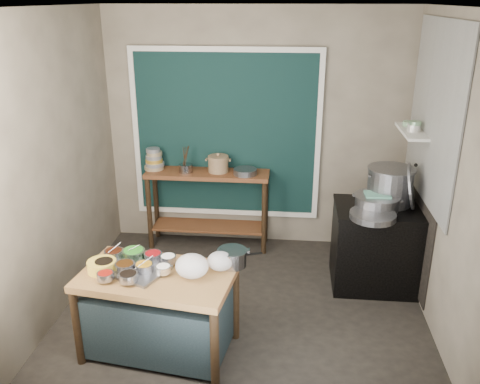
# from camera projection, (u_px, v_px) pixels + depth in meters

# --- Properties ---
(floor) EXTENTS (3.50, 3.00, 0.02)m
(floor) POSITION_uv_depth(u_px,v_px,m) (244.00, 306.00, 5.06)
(floor) COLOR #29251F
(floor) RESTS_ON ground
(back_wall) EXTENTS (3.50, 0.02, 2.80)m
(back_wall) POSITION_uv_depth(u_px,v_px,m) (256.00, 131.00, 5.96)
(back_wall) COLOR gray
(back_wall) RESTS_ON floor
(left_wall) EXTENTS (0.02, 3.00, 2.80)m
(left_wall) POSITION_uv_depth(u_px,v_px,m) (56.00, 166.00, 4.72)
(left_wall) COLOR gray
(left_wall) RESTS_ON floor
(right_wall) EXTENTS (0.02, 3.00, 2.80)m
(right_wall) POSITION_uv_depth(u_px,v_px,m) (446.00, 178.00, 4.39)
(right_wall) COLOR gray
(right_wall) RESTS_ON floor
(ceiling) EXTENTS (3.50, 3.00, 0.02)m
(ceiling) POSITION_uv_depth(u_px,v_px,m) (244.00, 5.00, 4.05)
(ceiling) COLOR gray
(ceiling) RESTS_ON back_wall
(curtain_panel) EXTENTS (2.10, 0.02, 1.90)m
(curtain_panel) POSITION_uv_depth(u_px,v_px,m) (226.00, 135.00, 5.97)
(curtain_panel) COLOR black
(curtain_panel) RESTS_ON back_wall
(curtain_frame) EXTENTS (2.22, 0.03, 2.02)m
(curtain_frame) POSITION_uv_depth(u_px,v_px,m) (226.00, 135.00, 5.96)
(curtain_frame) COLOR beige
(curtain_frame) RESTS_ON back_wall
(tile_panel) EXTENTS (0.02, 1.70, 1.70)m
(tile_panel) POSITION_uv_depth(u_px,v_px,m) (434.00, 114.00, 4.75)
(tile_panel) COLOR #B2B2AA
(tile_panel) RESTS_ON right_wall
(soot_patch) EXTENTS (0.01, 1.30, 1.30)m
(soot_patch) POSITION_uv_depth(u_px,v_px,m) (417.00, 221.00, 5.25)
(soot_patch) COLOR black
(soot_patch) RESTS_ON right_wall
(wall_shelf) EXTENTS (0.22, 0.70, 0.03)m
(wall_shelf) POSITION_uv_depth(u_px,v_px,m) (412.00, 131.00, 5.12)
(wall_shelf) COLOR beige
(wall_shelf) RESTS_ON right_wall
(prep_table) EXTENTS (1.34, 0.89, 0.75)m
(prep_table) POSITION_uv_depth(u_px,v_px,m) (159.00, 313.00, 4.29)
(prep_table) COLOR olive
(prep_table) RESTS_ON floor
(back_counter) EXTENTS (1.45, 0.40, 0.95)m
(back_counter) POSITION_uv_depth(u_px,v_px,m) (208.00, 209.00, 6.13)
(back_counter) COLOR brown
(back_counter) RESTS_ON floor
(stove_block) EXTENTS (0.90, 0.68, 0.85)m
(stove_block) POSITION_uv_depth(u_px,v_px,m) (377.00, 248.00, 5.29)
(stove_block) COLOR black
(stove_block) RESTS_ON floor
(stove_top) EXTENTS (0.92, 0.69, 0.03)m
(stove_top) POSITION_uv_depth(u_px,v_px,m) (381.00, 209.00, 5.14)
(stove_top) COLOR black
(stove_top) RESTS_ON stove_block
(condiment_tray) EXTENTS (0.64, 0.56, 0.02)m
(condiment_tray) POSITION_uv_depth(u_px,v_px,m) (134.00, 269.00, 4.21)
(condiment_tray) COLOR gray
(condiment_tray) RESTS_ON prep_table
(condiment_bowls) EXTENTS (0.66, 0.54, 0.08)m
(condiment_bowls) POSITION_uv_depth(u_px,v_px,m) (131.00, 263.00, 4.21)
(condiment_bowls) COLOR gray
(condiment_bowls) RESTS_ON condiment_tray
(yellow_basin) EXTENTS (0.31, 0.31, 0.09)m
(yellow_basin) POSITION_uv_depth(u_px,v_px,m) (102.00, 266.00, 4.18)
(yellow_basin) COLOR yellow
(yellow_basin) RESTS_ON prep_table
(saucepan) EXTENTS (0.33, 0.33, 0.14)m
(saucepan) POSITION_uv_depth(u_px,v_px,m) (232.00, 258.00, 4.27)
(saucepan) COLOR gray
(saucepan) RESTS_ON prep_table
(plastic_bag_a) EXTENTS (0.31, 0.28, 0.20)m
(plastic_bag_a) POSITION_uv_depth(u_px,v_px,m) (192.00, 266.00, 4.07)
(plastic_bag_a) COLOR white
(plastic_bag_a) RESTS_ON prep_table
(plastic_bag_b) EXTENTS (0.27, 0.25, 0.16)m
(plastic_bag_b) POSITION_uv_depth(u_px,v_px,m) (220.00, 261.00, 4.19)
(plastic_bag_b) COLOR white
(plastic_bag_b) RESTS_ON prep_table
(bowl_stack) EXTENTS (0.23, 0.23, 0.26)m
(bowl_stack) POSITION_uv_depth(u_px,v_px,m) (154.00, 160.00, 6.01)
(bowl_stack) COLOR tan
(bowl_stack) RESTS_ON back_counter
(utensil_cup) EXTENTS (0.20, 0.20, 0.10)m
(utensil_cup) POSITION_uv_depth(u_px,v_px,m) (186.00, 168.00, 5.93)
(utensil_cup) COLOR gray
(utensil_cup) RESTS_ON back_counter
(ceramic_crock) EXTENTS (0.26, 0.26, 0.17)m
(ceramic_crock) POSITION_uv_depth(u_px,v_px,m) (218.00, 165.00, 5.93)
(ceramic_crock) COLOR olive
(ceramic_crock) RESTS_ON back_counter
(wide_bowl) EXTENTS (0.34, 0.34, 0.07)m
(wide_bowl) POSITION_uv_depth(u_px,v_px,m) (245.00, 172.00, 5.86)
(wide_bowl) COLOR gray
(wide_bowl) RESTS_ON back_counter
(stock_pot) EXTENTS (0.63, 0.63, 0.38)m
(stock_pot) POSITION_uv_depth(u_px,v_px,m) (390.00, 186.00, 5.17)
(stock_pot) COLOR gray
(stock_pot) RESTS_ON stove_top
(pot_lid) EXTENTS (0.23, 0.49, 0.47)m
(pot_lid) POSITION_uv_depth(u_px,v_px,m) (411.00, 186.00, 5.04)
(pot_lid) COLOR gray
(pot_lid) RESTS_ON stove_top
(steamer) EXTENTS (0.56, 0.56, 0.15)m
(steamer) POSITION_uv_depth(u_px,v_px,m) (377.00, 202.00, 5.06)
(steamer) COLOR gray
(steamer) RESTS_ON stove_top
(green_cloth) EXTENTS (0.25, 0.19, 0.02)m
(green_cloth) POSITION_uv_depth(u_px,v_px,m) (378.00, 195.00, 5.03)
(green_cloth) COLOR #5B9472
(green_cloth) RESTS_ON steamer
(shallow_pan) EXTENTS (0.52, 0.52, 0.06)m
(shallow_pan) POSITION_uv_depth(u_px,v_px,m) (373.00, 216.00, 4.87)
(shallow_pan) COLOR gray
(shallow_pan) RESTS_ON stove_top
(shelf_bowl_stack) EXTENTS (0.13, 0.13, 0.11)m
(shelf_bowl_stack) POSITION_uv_depth(u_px,v_px,m) (414.00, 127.00, 5.05)
(shelf_bowl_stack) COLOR silver
(shelf_bowl_stack) RESTS_ON wall_shelf
(shelf_bowl_green) EXTENTS (0.15, 0.15, 0.05)m
(shelf_bowl_green) POSITION_uv_depth(u_px,v_px,m) (409.00, 124.00, 5.28)
(shelf_bowl_green) COLOR gray
(shelf_bowl_green) RESTS_ON wall_shelf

